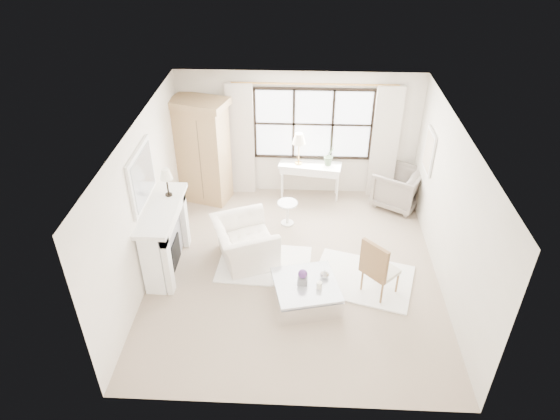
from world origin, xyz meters
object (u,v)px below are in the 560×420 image
Objects in this scene: console_table at (310,180)px; armoire at (203,151)px; club_armchair at (245,242)px; coffee_table at (306,293)px.

armoire is at bearing -167.39° from console_table.
coffee_table is (1.11, -1.05, -0.19)m from club_armchair.
console_table is 2.50m from club_armchair.
coffee_table is at bearing -155.31° from club_armchair.
club_armchair is 0.96× the size of coffee_table.
console_table is at bearing 75.56° from coffee_table.
club_armchair is (-1.17, -2.21, -0.02)m from console_table.
console_table is 1.17× the size of club_armchair.
armoire is 1.93× the size of club_armchair.
armoire reaches higher than console_table.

